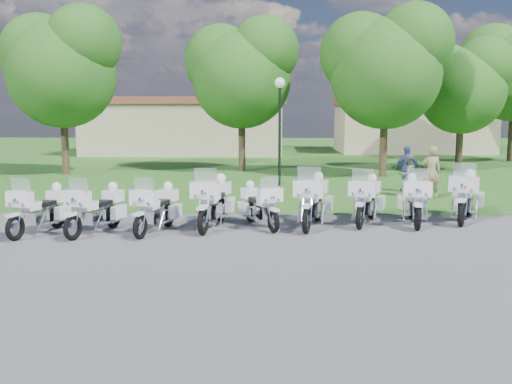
{
  "coord_description": "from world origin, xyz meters",
  "views": [
    {
      "loc": [
        0.4,
        -14.42,
        3.21
      ],
      "look_at": [
        -0.07,
        1.2,
        0.95
      ],
      "focal_mm": 40.0,
      "sensor_mm": 36.0,
      "label": 1
    }
  ],
  "objects_px": {
    "lamp_post": "(280,105)",
    "motorcycle_0": "(40,209)",
    "motorcycle_6": "(367,199)",
    "bystander_a": "(431,173)",
    "motorcycle_4": "(260,205)",
    "motorcycle_7": "(414,199)",
    "bystander_c": "(407,169)",
    "motorcycle_5": "(314,200)",
    "motorcycle_2": "(157,208)",
    "bystander_b": "(407,175)",
    "motorcycle_1": "(97,209)",
    "motorcycle_3": "(214,201)",
    "motorcycle_8": "(466,195)"
  },
  "relations": [
    {
      "from": "motorcycle_6",
      "to": "motorcycle_1",
      "type": "bearing_deg",
      "value": 31.47
    },
    {
      "from": "motorcycle_1",
      "to": "motorcycle_2",
      "type": "relative_size",
      "value": 0.98
    },
    {
      "from": "motorcycle_6",
      "to": "bystander_a",
      "type": "relative_size",
      "value": 1.22
    },
    {
      "from": "motorcycle_4",
      "to": "motorcycle_5",
      "type": "relative_size",
      "value": 0.8
    },
    {
      "from": "motorcycle_8",
      "to": "motorcycle_7",
      "type": "bearing_deg",
      "value": 41.39
    },
    {
      "from": "motorcycle_0",
      "to": "motorcycle_4",
      "type": "xyz_separation_m",
      "value": [
        5.72,
        1.0,
        -0.03
      ]
    },
    {
      "from": "motorcycle_4",
      "to": "motorcycle_8",
      "type": "bearing_deg",
      "value": 165.73
    },
    {
      "from": "motorcycle_4",
      "to": "lamp_post",
      "type": "relative_size",
      "value": 0.45
    },
    {
      "from": "lamp_post",
      "to": "bystander_a",
      "type": "xyz_separation_m",
      "value": [
        5.46,
        -3.44,
        -2.45
      ]
    },
    {
      "from": "motorcycle_2",
      "to": "motorcycle_4",
      "type": "xyz_separation_m",
      "value": [
        2.7,
        0.75,
        -0.03
      ]
    },
    {
      "from": "motorcycle_3",
      "to": "motorcycle_8",
      "type": "relative_size",
      "value": 1.04
    },
    {
      "from": "motorcycle_5",
      "to": "motorcycle_8",
      "type": "relative_size",
      "value": 1.05
    },
    {
      "from": "motorcycle_3",
      "to": "bystander_b",
      "type": "relative_size",
      "value": 1.64
    },
    {
      "from": "motorcycle_4",
      "to": "bystander_a",
      "type": "distance_m",
      "value": 8.02
    },
    {
      "from": "motorcycle_0",
      "to": "bystander_b",
      "type": "distance_m",
      "value": 13.14
    },
    {
      "from": "motorcycle_7",
      "to": "bystander_a",
      "type": "distance_m",
      "value": 4.9
    },
    {
      "from": "motorcycle_1",
      "to": "motorcycle_0",
      "type": "bearing_deg",
      "value": 23.13
    },
    {
      "from": "motorcycle_3",
      "to": "motorcycle_0",
      "type": "bearing_deg",
      "value": 20.75
    },
    {
      "from": "bystander_b",
      "to": "bystander_c",
      "type": "relative_size",
      "value": 0.87
    },
    {
      "from": "motorcycle_0",
      "to": "motorcycle_6",
      "type": "relative_size",
      "value": 0.95
    },
    {
      "from": "motorcycle_5",
      "to": "motorcycle_2",
      "type": "bearing_deg",
      "value": 25.39
    },
    {
      "from": "motorcycle_3",
      "to": "bystander_c",
      "type": "bearing_deg",
      "value": -124.79
    },
    {
      "from": "motorcycle_6",
      "to": "bystander_a",
      "type": "xyz_separation_m",
      "value": [
        3.05,
        4.55,
        0.27
      ]
    },
    {
      "from": "bystander_c",
      "to": "motorcycle_3",
      "type": "bearing_deg",
      "value": 38.51
    },
    {
      "from": "motorcycle_4",
      "to": "motorcycle_5",
      "type": "xyz_separation_m",
      "value": [
        1.5,
        0.14,
        0.11
      ]
    },
    {
      "from": "motorcycle_3",
      "to": "lamp_post",
      "type": "bearing_deg",
      "value": -92.89
    },
    {
      "from": "motorcycle_4",
      "to": "motorcycle_2",
      "type": "bearing_deg",
      "value": -9.27
    },
    {
      "from": "motorcycle_8",
      "to": "bystander_a",
      "type": "bearing_deg",
      "value": -66.89
    },
    {
      "from": "motorcycle_0",
      "to": "bystander_a",
      "type": "bearing_deg",
      "value": -136.08
    },
    {
      "from": "motorcycle_4",
      "to": "bystander_c",
      "type": "bearing_deg",
      "value": -153.61
    },
    {
      "from": "bystander_b",
      "to": "motorcycle_4",
      "type": "bearing_deg",
      "value": 12.13
    },
    {
      "from": "motorcycle_7",
      "to": "bystander_b",
      "type": "bearing_deg",
      "value": -93.33
    },
    {
      "from": "bystander_b",
      "to": "motorcycle_5",
      "type": "bearing_deg",
      "value": 20.42
    },
    {
      "from": "motorcycle_2",
      "to": "lamp_post",
      "type": "height_order",
      "value": "lamp_post"
    },
    {
      "from": "lamp_post",
      "to": "motorcycle_6",
      "type": "bearing_deg",
      "value": -73.2
    },
    {
      "from": "motorcycle_2",
      "to": "bystander_a",
      "type": "bearing_deg",
      "value": -131.35
    },
    {
      "from": "motorcycle_6",
      "to": "lamp_post",
      "type": "distance_m",
      "value": 8.78
    },
    {
      "from": "motorcycle_6",
      "to": "bystander_a",
      "type": "height_order",
      "value": "bystander_a"
    },
    {
      "from": "motorcycle_4",
      "to": "bystander_b",
      "type": "distance_m",
      "value": 8.05
    },
    {
      "from": "bystander_a",
      "to": "motorcycle_2",
      "type": "bearing_deg",
      "value": 37.53
    },
    {
      "from": "motorcycle_5",
      "to": "motorcycle_8",
      "type": "distance_m",
      "value": 4.63
    },
    {
      "from": "lamp_post",
      "to": "motorcycle_0",
      "type": "bearing_deg",
      "value": -123.46
    },
    {
      "from": "bystander_b",
      "to": "motorcycle_6",
      "type": "bearing_deg",
      "value": 30.43
    },
    {
      "from": "motorcycle_0",
      "to": "motorcycle_6",
      "type": "bearing_deg",
      "value": -153.15
    },
    {
      "from": "motorcycle_3",
      "to": "motorcycle_6",
      "type": "bearing_deg",
      "value": -160.9
    },
    {
      "from": "motorcycle_4",
      "to": "motorcycle_7",
      "type": "distance_m",
      "value": 4.42
    },
    {
      "from": "motorcycle_5",
      "to": "bystander_a",
      "type": "height_order",
      "value": "bystander_a"
    },
    {
      "from": "motorcycle_1",
      "to": "bystander_c",
      "type": "relative_size",
      "value": 1.23
    },
    {
      "from": "motorcycle_1",
      "to": "motorcycle_8",
      "type": "height_order",
      "value": "motorcycle_8"
    },
    {
      "from": "motorcycle_5",
      "to": "motorcycle_8",
      "type": "height_order",
      "value": "motorcycle_8"
    }
  ]
}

